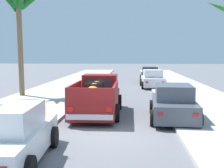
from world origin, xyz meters
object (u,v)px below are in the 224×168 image
at_px(car_left_mid, 150,75).
at_px(pickup_truck, 97,97).
at_px(car_right_near, 153,79).
at_px(car_right_mid, 173,103).
at_px(car_left_near, 8,136).
at_px(palm_tree_right_mid, 20,6).

bearing_deg(car_left_mid, pickup_truck, -101.84).
bearing_deg(car_right_near, car_right_mid, -90.09).
distance_m(car_left_near, palm_tree_right_mid, 13.52).
height_order(pickup_truck, car_right_mid, pickup_truck).
height_order(car_left_near, car_right_near, same).
relative_size(pickup_truck, palm_tree_right_mid, 0.73).
height_order(car_left_mid, car_right_mid, same).
distance_m(car_left_near, car_right_mid, 7.49).
bearing_deg(pickup_truck, car_right_mid, -15.64).
height_order(car_right_near, palm_tree_right_mid, palm_tree_right_mid).
relative_size(pickup_truck, car_left_near, 1.20).
bearing_deg(car_right_mid, palm_tree_right_mid, 145.27).
height_order(car_right_near, car_right_mid, same).
bearing_deg(pickup_truck, car_left_near, -103.95).
bearing_deg(car_left_near, car_right_mid, 47.54).
distance_m(car_left_near, car_left_mid, 24.04).
distance_m(car_right_near, palm_tree_right_mid, 12.26).
bearing_deg(palm_tree_right_mid, car_left_near, -71.23).
xyz_separation_m(pickup_truck, car_left_mid, (3.56, 16.99, -0.10)).
distance_m(car_right_mid, palm_tree_right_mid, 12.21).
distance_m(car_left_mid, palm_tree_right_mid, 15.74).
height_order(car_left_near, car_left_mid, same).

